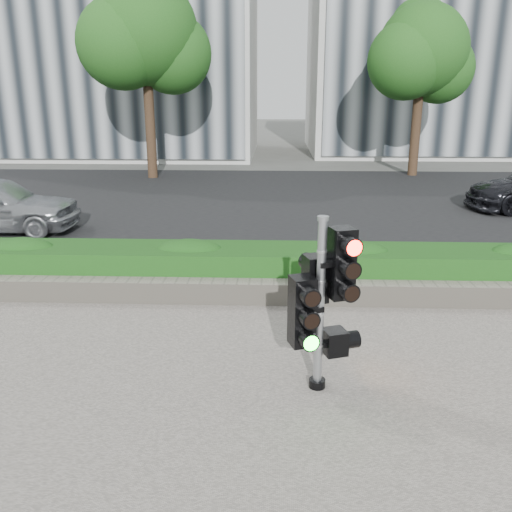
# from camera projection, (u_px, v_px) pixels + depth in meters

# --- Properties ---
(ground) EXTENTS (120.00, 120.00, 0.00)m
(ground) POSITION_uv_depth(u_px,v_px,m) (257.00, 363.00, 6.57)
(ground) COLOR #51514C
(ground) RESTS_ON ground
(road) EXTENTS (60.00, 13.00, 0.02)m
(road) POSITION_uv_depth(u_px,v_px,m) (269.00, 202.00, 16.13)
(road) COLOR black
(road) RESTS_ON ground
(curb) EXTENTS (60.00, 0.25, 0.12)m
(curb) POSITION_uv_depth(u_px,v_px,m) (264.00, 274.00, 9.56)
(curb) COLOR gray
(curb) RESTS_ON ground
(stone_wall) EXTENTS (12.00, 0.32, 0.34)m
(stone_wall) POSITION_uv_depth(u_px,v_px,m) (262.00, 292.00, 8.33)
(stone_wall) COLOR gray
(stone_wall) RESTS_ON sidewalk
(hedge) EXTENTS (12.00, 1.00, 0.68)m
(hedge) POSITION_uv_depth(u_px,v_px,m) (263.00, 268.00, 8.90)
(hedge) COLOR #2E7524
(hedge) RESTS_ON sidewalk
(building_right) EXTENTS (18.00, 10.00, 12.00)m
(building_right) POSITION_uv_depth(u_px,v_px,m) (485.00, 35.00, 28.31)
(building_right) COLOR #B7B7B2
(building_right) RESTS_ON ground
(tree_left) EXTENTS (4.61, 4.03, 7.34)m
(tree_left) POSITION_uv_depth(u_px,v_px,m) (145.00, 36.00, 19.18)
(tree_left) COLOR black
(tree_left) RESTS_ON ground
(tree_right) EXTENTS (4.10, 3.58, 6.53)m
(tree_right) POSITION_uv_depth(u_px,v_px,m) (421.00, 54.00, 19.93)
(tree_right) COLOR black
(tree_right) RESTS_ON ground
(traffic_signal) EXTENTS (0.70, 0.60, 1.93)m
(traffic_signal) POSITION_uv_depth(u_px,v_px,m) (321.00, 295.00, 5.70)
(traffic_signal) COLOR black
(traffic_signal) RESTS_ON sidewalk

